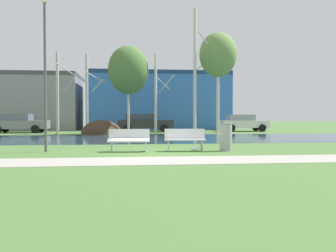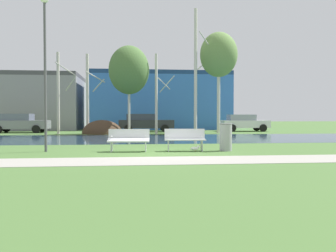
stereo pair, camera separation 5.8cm
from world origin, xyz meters
name	(u,v)px [view 1 (the left image)]	position (x,y,z in m)	size (l,w,h in m)	color
ground_plane	(145,137)	(0.00, 10.00, 0.00)	(120.00, 120.00, 0.00)	#476B33
paved_path_strip	(165,161)	(0.00, -2.28, 0.01)	(60.00, 2.08, 0.01)	#9E998E
river_band	(146,138)	(0.00, 8.82, 0.00)	(80.00, 8.91, 0.01)	#284256
soil_mound	(102,134)	(-3.06, 14.97, 0.00)	(3.05, 2.96, 2.10)	#423021
bench_left	(129,139)	(-1.09, 0.75, 0.47)	(1.64, 0.68, 0.87)	silver
bench_right	(185,139)	(1.11, 0.75, 0.47)	(1.64, 0.68, 0.87)	silver
trash_bin	(226,137)	(2.72, 0.63, 0.56)	(0.51, 0.51, 1.09)	#999B9E
seagull	(195,148)	(1.46, 0.43, 0.13)	(0.39, 0.15, 0.25)	white
streetlamp	(45,49)	(-4.27, 1.04, 3.95)	(0.32, 0.32, 6.01)	#4C4C51
birch_far_left	(58,92)	(-6.28, 15.14, 3.17)	(1.48, 2.68, 6.17)	#BCB7A8
birch_left	(87,93)	(-4.13, 15.29, 3.11)	(1.48, 2.65, 6.09)	beige
birch_center_left	(128,70)	(-1.02, 14.53, 4.81)	(3.04, 3.04, 6.64)	beige
birch_center	(156,93)	(1.06, 14.20, 3.06)	(1.48, 2.38, 6.02)	beige
birch_center_right	(195,71)	(4.05, 14.29, 4.82)	(1.54, 2.50, 9.50)	beige
birch_right	(218,55)	(5.97, 14.93, 6.12)	(2.92, 2.92, 7.91)	beige
parked_van_nearest_grey	(19,123)	(-9.83, 17.50, 0.81)	(4.47, 2.17, 1.54)	slate
parked_sedan_second_dark	(145,122)	(0.37, 18.04, 0.80)	(4.69, 2.07, 1.53)	#282B30
parked_hatch_third_white	(243,122)	(9.06, 18.13, 0.78)	(4.13, 2.11, 1.47)	silver
building_grey_warehouse	(27,102)	(-11.22, 25.48, 2.72)	(10.82, 9.29, 5.44)	gray
building_blue_store	(159,101)	(2.17, 24.50, 2.87)	(13.79, 6.23, 5.74)	#3870C6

